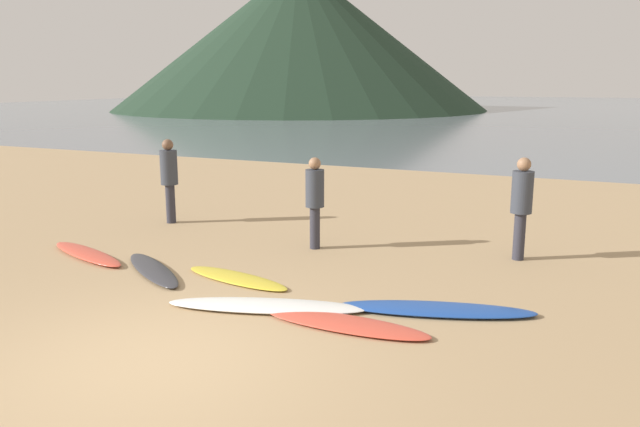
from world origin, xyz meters
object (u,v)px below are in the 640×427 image
person_0 (169,174)px  person_2 (315,195)px  surfboard_2 (237,278)px  surfboard_5 (437,309)px  surfboard_4 (346,324)px  surfboard_0 (87,254)px  surfboard_3 (267,306)px  surfboard_1 (153,270)px  person_1 (522,200)px

person_0 → person_2: person_0 is taller
surfboard_2 → surfboard_5: surfboard_5 is taller
person_0 → person_2: bearing=130.9°
surfboard_4 → person_0: (-5.58, 3.83, 1.01)m
surfboard_0 → surfboard_3: surfboard_0 is taller
surfboard_5 → surfboard_3: bearing=-175.7°
surfboard_4 → surfboard_5: size_ratio=0.85×
surfboard_0 → surfboard_2: bearing=18.8°
person_0 → surfboard_2: bearing=101.0°
surfboard_0 → person_2: (3.36, 2.12, 0.93)m
surfboard_2 → surfboard_5: 3.12m
surfboard_0 → surfboard_1: size_ratio=1.03×
surfboard_1 → surfboard_2: bearing=43.2°
surfboard_3 → person_2: size_ratio=1.62×
surfboard_1 → person_2: person_2 is taller
surfboard_2 → surfboard_3: (1.02, -0.90, 0.02)m
person_1 → surfboard_2: bearing=163.7°
surfboard_1 → surfboard_3: size_ratio=0.80×
surfboard_5 → person_2: bearing=124.4°
surfboard_3 → surfboard_2: bearing=120.4°
surfboard_0 → surfboard_3: 4.18m
surfboard_1 → surfboard_3: bearing=19.2°
surfboard_2 → surfboard_5: size_ratio=0.76×
surfboard_5 → person_1: 3.26m
surfboard_4 → person_2: (-1.90, 3.20, 0.94)m
person_1 → person_2: 3.53m
surfboard_4 → person_1: bearing=69.2°
surfboard_1 → person_1: person_1 is taller
surfboard_0 → person_2: size_ratio=1.33×
surfboard_1 → surfboard_5: 4.54m
surfboard_0 → surfboard_1: surfboard_0 is taller
surfboard_0 → surfboard_5: 6.17m
person_0 → person_2: (3.68, -0.63, -0.08)m
surfboard_1 → person_0: bearing=157.8°
surfboard_3 → surfboard_1: bearing=145.9°
surfboard_1 → surfboard_0: bearing=-154.0°
person_1 → person_2: (-3.44, -0.78, -0.05)m
person_2 → surfboard_1: bearing=50.3°
surfboard_3 → person_2: (-0.72, 3.07, 0.93)m
surfboard_3 → surfboard_5: same height
surfboard_2 → person_2: person_2 is taller
surfboard_0 → person_0: bearing=116.4°
surfboard_0 → surfboard_1: 1.65m
surfboard_5 → person_0: person_0 is taller
person_0 → surfboard_0: bearing=57.4°
surfboard_3 → person_1: (2.73, 3.85, 0.98)m
surfboard_5 → person_2: person_2 is taller
person_1 → surfboard_4: bearing=-165.6°
surfboard_2 → surfboard_5: bearing=10.2°
person_0 → person_1: person_0 is taller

